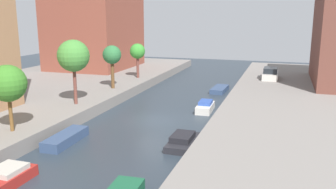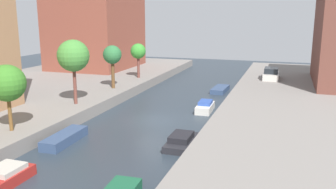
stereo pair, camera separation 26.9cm
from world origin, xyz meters
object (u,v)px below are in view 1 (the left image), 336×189
(moored_boat_left_2, at_px, (66,138))
(moored_boat_left_1, at_px, (5,178))
(moored_boat_right_2, at_px, (183,141))
(moored_boat_right_3, at_px, (205,107))
(street_tree_3, at_px, (112,56))
(apartment_tower_far, at_px, (94,3))
(parked_car, at_px, (270,74))
(street_tree_1, at_px, (8,84))
(street_tree_4, at_px, (137,52))
(moored_boat_right_4, at_px, (220,89))
(street_tree_2, at_px, (73,56))

(moored_boat_left_2, bearing_deg, moored_boat_left_1, -85.00)
(moored_boat_right_2, height_order, moored_boat_right_3, moored_boat_right_3)
(street_tree_3, bearing_deg, moored_boat_left_1, -79.49)
(apartment_tower_far, bearing_deg, parked_car, -5.30)
(street_tree_1, relative_size, street_tree_4, 1.07)
(moored_boat_right_3, bearing_deg, moored_boat_left_2, -123.41)
(moored_boat_right_2, bearing_deg, street_tree_4, 120.80)
(moored_boat_right_2, bearing_deg, moored_boat_right_4, 92.24)
(moored_boat_left_1, relative_size, moored_boat_right_2, 0.88)
(street_tree_2, bearing_deg, street_tree_4, 90.00)
(moored_boat_right_4, bearing_deg, moored_boat_left_2, -109.41)
(street_tree_4, distance_m, moored_boat_right_2, 21.22)
(parked_car, relative_size, moored_boat_right_3, 1.31)
(moored_boat_left_1, bearing_deg, street_tree_4, 97.86)
(parked_car, bearing_deg, moored_boat_right_3, -110.76)
(street_tree_1, height_order, parked_car, street_tree_1)
(apartment_tower_far, bearing_deg, moored_boat_right_4, -19.05)
(street_tree_4, xyz_separation_m, moored_boat_right_3, (10.26, -8.95, -3.72))
(apartment_tower_far, height_order, parked_car, apartment_tower_far)
(moored_boat_right_2, bearing_deg, apartment_tower_far, 129.17)
(moored_boat_right_3, bearing_deg, moored_boat_left_1, -111.33)
(street_tree_2, distance_m, moored_boat_left_1, 13.72)
(apartment_tower_far, relative_size, street_tree_4, 4.42)
(moored_boat_left_2, distance_m, moored_boat_right_2, 7.88)
(parked_car, bearing_deg, street_tree_1, -120.87)
(moored_boat_left_2, height_order, moored_boat_right_2, moored_boat_right_2)
(apartment_tower_far, height_order, moored_boat_left_2, apartment_tower_far)
(street_tree_3, height_order, moored_boat_right_3, street_tree_3)
(street_tree_2, height_order, moored_boat_right_3, street_tree_2)
(street_tree_1, xyz_separation_m, street_tree_4, (0.00, 21.30, -0.04))
(street_tree_2, bearing_deg, moored_boat_right_3, 24.64)
(street_tree_2, bearing_deg, moored_boat_left_2, -63.81)
(parked_car, xyz_separation_m, moored_boat_left_1, (-11.64, -30.20, -1.20))
(moored_boat_left_1, bearing_deg, parked_car, 68.92)
(street_tree_3, xyz_separation_m, moored_boat_right_4, (9.99, 6.48, -4.13))
(moored_boat_left_1, bearing_deg, street_tree_1, 127.29)
(street_tree_1, bearing_deg, parked_car, 59.13)
(moored_boat_left_1, xyz_separation_m, moored_boat_left_2, (-0.54, 6.15, -0.04))
(street_tree_4, relative_size, moored_boat_right_3, 1.32)
(street_tree_4, bearing_deg, moored_boat_left_1, -82.14)
(street_tree_1, height_order, moored_boat_left_1, street_tree_1)
(street_tree_3, xyz_separation_m, parked_car, (15.24, 10.84, -2.82))
(street_tree_3, distance_m, moored_boat_right_4, 12.61)
(street_tree_3, relative_size, moored_boat_left_2, 1.09)
(moored_boat_right_3, bearing_deg, parked_car, 69.24)
(moored_boat_left_2, relative_size, moored_boat_right_3, 1.31)
(parked_car, relative_size, moored_boat_left_1, 1.32)
(apartment_tower_far, height_order, street_tree_1, apartment_tower_far)
(street_tree_1, bearing_deg, street_tree_4, 90.00)
(parked_car, distance_m, moored_boat_right_3, 14.09)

